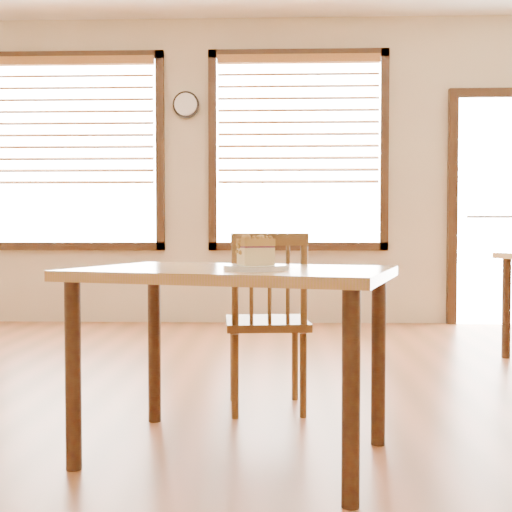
{
  "coord_description": "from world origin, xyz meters",
  "views": [
    {
      "loc": [
        0.09,
        -2.35,
        0.89
      ],
      "look_at": [
        0.01,
        0.04,
        0.8
      ],
      "focal_mm": 45.0,
      "sensor_mm": 36.0,
      "label": 1
    }
  ],
  "objects_px": {
    "wall_clock": "(186,105)",
    "cake_slice": "(255,251)",
    "cafe_table_main": "(234,293)",
    "cafe_chair_main": "(267,320)",
    "plate": "(256,268)"
  },
  "relations": [
    {
      "from": "plate",
      "to": "cake_slice",
      "type": "bearing_deg",
      "value": -156.84
    },
    {
      "from": "cafe_table_main",
      "to": "cake_slice",
      "type": "distance_m",
      "value": 0.25
    },
    {
      "from": "wall_clock",
      "to": "plate",
      "type": "height_order",
      "value": "wall_clock"
    },
    {
      "from": "cafe_chair_main",
      "to": "plate",
      "type": "bearing_deg",
      "value": 82.51
    },
    {
      "from": "wall_clock",
      "to": "cafe_table_main",
      "type": "bearing_deg",
      "value": -79.17
    },
    {
      "from": "wall_clock",
      "to": "cafe_chair_main",
      "type": "bearing_deg",
      "value": -74.87
    },
    {
      "from": "wall_clock",
      "to": "cafe_table_main",
      "type": "height_order",
      "value": "wall_clock"
    },
    {
      "from": "plate",
      "to": "cake_slice",
      "type": "height_order",
      "value": "cake_slice"
    },
    {
      "from": "cafe_table_main",
      "to": "plate",
      "type": "xyz_separation_m",
      "value": [
        0.09,
        -0.15,
        0.11
      ]
    },
    {
      "from": "wall_clock",
      "to": "cake_slice",
      "type": "xyz_separation_m",
      "value": [
        0.81,
        -3.94,
        -1.33
      ]
    },
    {
      "from": "wall_clock",
      "to": "plate",
      "type": "distance_m",
      "value": 4.26
    },
    {
      "from": "cafe_chair_main",
      "to": "plate",
      "type": "xyz_separation_m",
      "value": [
        -0.03,
        -0.81,
        0.31
      ]
    },
    {
      "from": "wall_clock",
      "to": "cafe_chair_main",
      "type": "xyz_separation_m",
      "value": [
        0.85,
        -3.13,
        -1.7
      ]
    },
    {
      "from": "wall_clock",
      "to": "plate",
      "type": "xyz_separation_m",
      "value": [
        0.81,
        -3.94,
        -1.39
      ]
    },
    {
      "from": "cafe_chair_main",
      "to": "cake_slice",
      "type": "xyz_separation_m",
      "value": [
        -0.03,
        -0.81,
        0.37
      ]
    }
  ]
}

